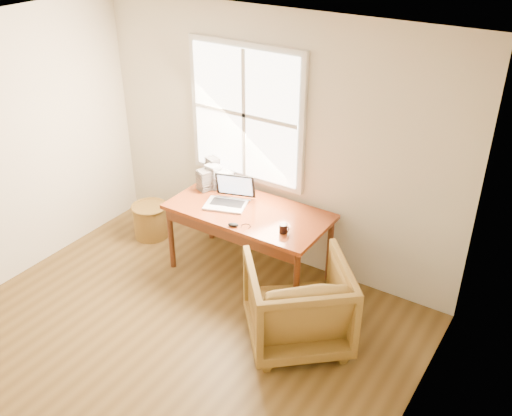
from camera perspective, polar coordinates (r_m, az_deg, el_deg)
The scene contains 11 objects.
room_shell at distance 4.23m, azimuth -13.33°, elevation -2.60°, with size 4.04×4.54×2.64m.
desk at distance 5.59m, azimuth -0.73°, elevation -0.37°, with size 1.60×0.80×0.04m, color brown.
armchair at distance 4.97m, azimuth 4.20°, elevation -9.46°, with size 0.84×0.87×0.79m, color brown.
wicker_stool at distance 6.60m, azimuth -10.50°, elevation -1.29°, with size 0.38×0.38×0.38m, color olive.
laptop at distance 5.59m, azimuth -3.09°, elevation 1.62°, with size 0.42×0.44×0.31m, color silver, non-canonical shape.
mouse at distance 5.31m, azimuth -2.29°, elevation -1.69°, with size 0.10×0.06×0.03m, color black.
coffee_mug at distance 5.21m, azimuth 2.75°, elevation -2.05°, with size 0.08×0.08×0.09m, color black.
cd_stack_a at distance 5.97m, azimuth -4.28°, elevation 3.18°, with size 0.13×0.12×0.26m, color silver.
cd_stack_b at distance 5.94m, azimuth -5.19°, elevation 2.77°, with size 0.14×0.12×0.22m, color #26262B.
cd_stack_c at distance 6.07m, azimuth -4.32°, elevation 3.82°, with size 0.13×0.11×0.29m, color #9695A1.
cd_stack_d at distance 5.94m, azimuth -3.24°, elevation 2.76°, with size 0.16×0.14×0.20m, color silver.
Camera 1 is at (2.69, -2.25, 3.50)m, focal length 40.00 mm.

